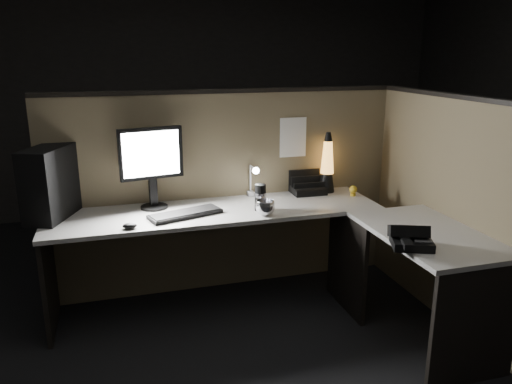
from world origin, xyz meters
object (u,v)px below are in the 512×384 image
object	(u,v)px
monitor	(151,160)
lava_lamp	(327,167)
pc_tower	(50,183)
desk_phone	(410,238)
keyboard	(185,214)

from	to	relation	value
monitor	lava_lamp	xyz separation A→B (m)	(1.34, 0.04, -0.15)
pc_tower	lava_lamp	size ratio (longest dim) A/B	1.00
pc_tower	lava_lamp	distance (m)	2.00
pc_tower	lava_lamp	xyz separation A→B (m)	(1.99, 0.07, -0.04)
lava_lamp	desk_phone	xyz separation A→B (m)	(-0.02, -1.19, -0.15)
pc_tower	monitor	world-z (taller)	monitor
keyboard	desk_phone	size ratio (longest dim) A/B	1.79
pc_tower	desk_phone	size ratio (longest dim) A/B	1.72
keyboard	monitor	bearing A→B (deg)	109.81
keyboard	lava_lamp	size ratio (longest dim) A/B	1.04
monitor	keyboard	xyz separation A→B (m)	(0.18, -0.24, -0.33)
monitor	desk_phone	xyz separation A→B (m)	(1.32, -1.14, -0.29)
pc_tower	monitor	bearing A→B (deg)	24.07
pc_tower	desk_phone	bearing A→B (deg)	-7.78
monitor	lava_lamp	distance (m)	1.35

